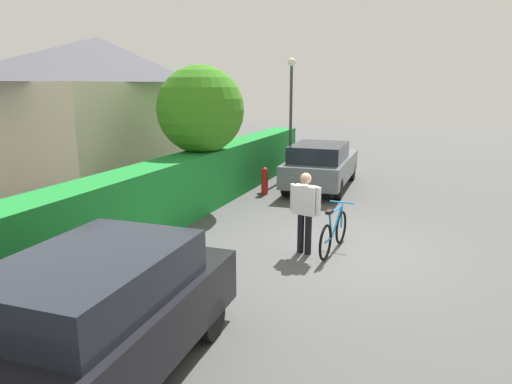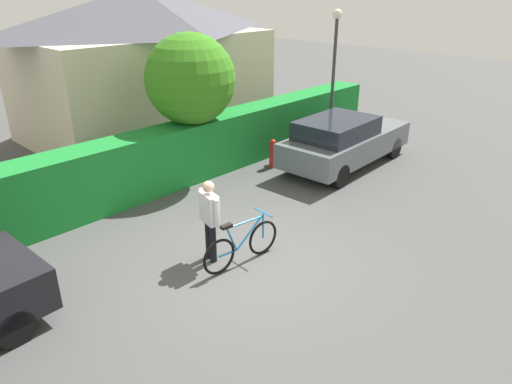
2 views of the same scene
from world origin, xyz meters
name	(u,v)px [view 1 (image 1 of 2)]	position (x,y,z in m)	size (l,w,h in m)	color
ground_plane	(335,250)	(0.00, 0.00, 0.00)	(60.00, 60.00, 0.00)	#464646
hedge_row	(161,196)	(0.00, 3.97, 0.76)	(18.50, 0.90, 1.52)	#1A7C2D
house_distant	(102,111)	(3.76, 8.49, 2.39)	(8.13, 4.92, 4.68)	beige
parked_car_near	(83,327)	(-5.27, 1.58, 0.77)	(4.41, 1.91, 1.49)	black
parked_car_far	(321,164)	(5.47, 1.57, 0.76)	(4.39, 1.89, 1.46)	slate
bicycle	(334,233)	(-0.08, 0.02, 0.38)	(1.73, 0.50, 0.92)	black
person_rider	(305,207)	(-0.38, 0.53, 0.93)	(0.30, 0.63, 1.59)	black
street_lamp	(291,101)	(6.84, 3.01, 2.66)	(0.28, 0.28, 4.10)	#38383D
tree_kerbside	(201,111)	(2.12, 4.03, 2.55)	(2.27, 2.27, 3.72)	brown
fire_hydrant	(265,180)	(4.06, 2.96, 0.41)	(0.20, 0.20, 0.81)	red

